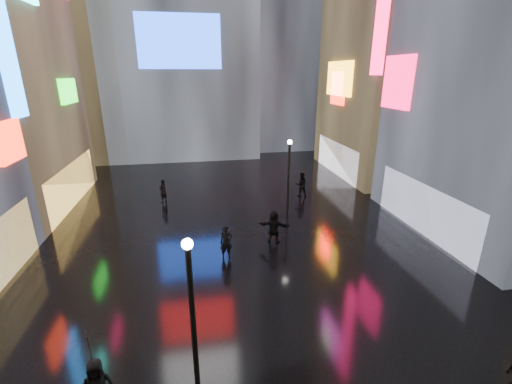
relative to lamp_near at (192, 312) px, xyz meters
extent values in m
plane|color=black|center=(2.47, 11.78, -2.94)|extent=(140.00, 140.00, 0.00)
cube|color=#FF230C|center=(-8.38, 10.10, 3.12)|extent=(0.25, 2.24, 1.94)
cube|color=#1473FF|center=(-8.38, 11.78, 8.06)|extent=(0.25, 1.40, 8.00)
cube|color=#FFC659|center=(-8.63, 17.78, -1.44)|extent=(0.20, 10.00, 3.00)
cube|color=#1AF121|center=(-8.38, 19.60, 4.97)|extent=(0.25, 3.00, 1.71)
cube|color=white|center=(13.57, 8.78, -1.44)|extent=(0.20, 9.00, 3.00)
cube|color=#FF0C49|center=(13.32, 12.90, 5.64)|extent=(0.25, 2.99, 3.26)
cube|color=black|center=(18.47, 21.78, 11.06)|extent=(10.00, 12.00, 28.00)
cube|color=white|center=(13.57, 21.78, -1.44)|extent=(0.20, 9.00, 3.00)
cube|color=#FFA619|center=(13.32, 22.10, 5.71)|extent=(0.25, 4.92, 2.91)
cube|color=#FF230C|center=(13.32, 22.21, 4.90)|extent=(0.25, 2.63, 2.87)
cube|color=#194CFF|center=(-0.53, 28.68, 9.06)|extent=(8.00, 0.20, 5.00)
cube|color=black|center=(11.47, 37.78, 14.06)|extent=(12.00, 12.00, 34.00)
cube|color=black|center=(-11.53, 33.78, 10.06)|extent=(10.00, 10.00, 26.00)
cylinder|color=black|center=(0.00, 0.00, -0.44)|extent=(0.16, 0.16, 5.00)
sphere|color=white|center=(0.00, 0.00, 2.11)|extent=(0.30, 0.30, 0.30)
cylinder|color=black|center=(6.24, 12.61, -0.44)|extent=(0.16, 0.16, 5.00)
sphere|color=white|center=(6.24, 12.61, 2.11)|extent=(0.30, 0.30, 0.30)
imported|color=black|center=(4.45, 9.05, -1.99)|extent=(1.86, 1.17, 1.91)
imported|color=black|center=(1.65, 7.82, -2.04)|extent=(0.71, 0.50, 1.82)
imported|color=black|center=(8.31, 16.22, -1.99)|extent=(1.00, 0.82, 1.91)
imported|color=black|center=(-2.73, -0.09, -0.72)|extent=(1.28, 1.27, 0.88)
imported|color=black|center=(-2.16, 16.76, -2.06)|extent=(0.74, 0.76, 1.77)
camera|label=1|loc=(0.33, -7.97, 6.24)|focal=24.00mm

